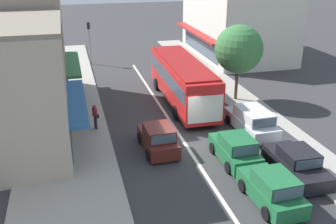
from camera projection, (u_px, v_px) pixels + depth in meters
name	position (u px, v px, depth m)	size (l,w,h in m)	color
ground_plane	(185.00, 144.00, 23.24)	(140.00, 140.00, 0.00)	#353538
lane_centre_line	(168.00, 118.00, 26.82)	(0.20, 28.00, 0.01)	silver
sidewalk_left	(65.00, 116.00, 27.02)	(5.20, 44.00, 0.14)	#A39E96
kerb_right	(240.00, 99.00, 30.03)	(2.80, 44.00, 0.12)	#A39E96
shopfront_mid_block	(10.00, 45.00, 28.02)	(8.59, 7.89, 8.67)	gray
building_right_far	(237.00, 21.00, 41.74)	(9.13, 13.25, 7.35)	silver
city_bus	(182.00, 79.00, 28.86)	(2.89, 10.90, 3.23)	red
hatchback_queue_far_back	(272.00, 189.00, 17.49)	(1.92, 3.76, 1.54)	#1E6638
hatchback_adjacent_lane_trail	(235.00, 150.00, 21.01)	(1.86, 3.72, 1.54)	#1E6638
hatchback_behind_bus_near	(158.00, 139.00, 22.24)	(1.89, 3.74, 1.54)	#561E19
parked_sedan_kerb_front	(297.00, 164.00, 19.70)	(1.93, 4.22, 1.47)	black
parked_wagon_kerb_second	(252.00, 121.00, 24.49)	(2.04, 4.55, 1.58)	silver
traffic_light_downstreet	(89.00, 36.00, 38.69)	(0.33, 0.24, 4.20)	gray
street_tree_right	(239.00, 49.00, 28.53)	(3.53, 3.53, 5.74)	brown
pedestrian_with_handbag_near	(95.00, 115.00, 24.50)	(0.38, 0.65, 1.63)	#232838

